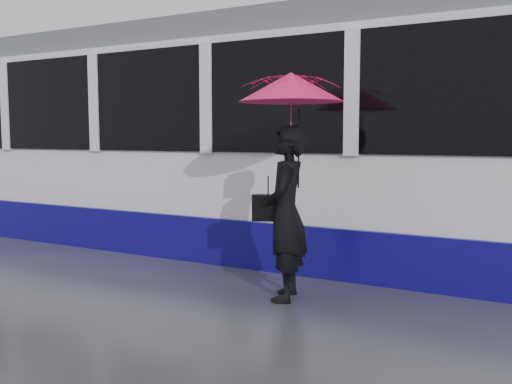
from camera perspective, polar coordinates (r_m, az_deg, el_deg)
The scene contains 6 objects.
ground at distance 6.40m, azimuth -6.64°, elevation -9.87°, with size 90.00×90.00×0.00m, color #2E2E34.
rails at distance 8.50m, azimuth 3.34°, elevation -5.90°, with size 34.00×1.51×0.02m.
tram at distance 9.44m, azimuth -8.29°, elevation 5.15°, with size 26.00×2.56×3.35m.
woman at distance 5.92m, azimuth 3.00°, elevation -2.13°, with size 0.66×0.44×1.82m, color black.
umbrella at distance 5.85m, azimuth 3.50°, elevation 8.41°, with size 1.35×1.35×1.23m.
handbag at distance 6.03m, azimuth 1.21°, elevation -1.56°, with size 0.35×0.24×0.46m.
Camera 1 is at (3.63, -4.99, 1.71)m, focal length 40.00 mm.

